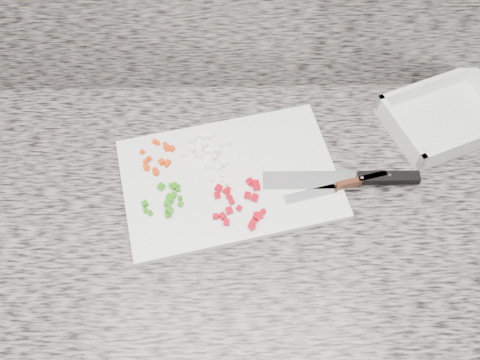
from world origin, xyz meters
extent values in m
cube|color=beige|center=(0.00, 1.44, 0.43)|extent=(3.92, 0.62, 0.86)
cube|color=slate|center=(0.00, 1.44, 0.88)|extent=(3.96, 0.64, 0.04)
cube|color=silver|center=(0.00, 1.48, 0.91)|extent=(0.47, 0.36, 0.01)
cube|color=red|center=(-0.17, 1.51, 0.92)|extent=(0.01, 0.01, 0.01)
cube|color=red|center=(-0.12, 1.55, 0.92)|extent=(0.01, 0.01, 0.01)
cube|color=red|center=(-0.13, 1.56, 0.92)|extent=(0.01, 0.01, 0.01)
cube|color=red|center=(-0.13, 1.55, 0.92)|extent=(0.01, 0.01, 0.01)
cube|color=red|center=(-0.13, 1.56, 0.92)|extent=(0.01, 0.01, 0.01)
cube|color=red|center=(-0.14, 1.52, 0.92)|extent=(0.02, 0.02, 0.01)
cube|color=red|center=(-0.15, 1.57, 0.92)|extent=(0.01, 0.01, 0.01)
cube|color=red|center=(-0.16, 1.57, 0.92)|extent=(0.01, 0.01, 0.01)
cube|color=red|center=(-0.13, 1.52, 0.92)|extent=(0.01, 0.01, 0.01)
cube|color=red|center=(-0.18, 1.54, 0.92)|extent=(0.01, 0.01, 0.01)
cube|color=red|center=(-0.17, 1.52, 0.92)|extent=(0.01, 0.01, 0.01)
cube|color=red|center=(-0.15, 1.50, 0.92)|extent=(0.01, 0.01, 0.01)
cube|color=red|center=(-0.15, 1.49, 0.92)|extent=(0.01, 0.01, 0.01)
cube|color=red|center=(-0.13, 1.51, 0.92)|extent=(0.01, 0.01, 0.01)
cube|color=red|center=(-0.17, 1.51, 0.92)|extent=(0.01, 0.01, 0.01)
cube|color=red|center=(-0.16, 1.52, 0.93)|extent=(0.01, 0.01, 0.01)
cube|color=white|center=(-0.06, 1.54, 0.92)|extent=(0.02, 0.02, 0.01)
cube|color=white|center=(-0.07, 1.58, 0.92)|extent=(0.01, 0.01, 0.01)
cube|color=white|center=(-0.03, 1.50, 0.92)|extent=(0.02, 0.02, 0.01)
cube|color=white|center=(-0.02, 1.51, 0.92)|extent=(0.02, 0.02, 0.01)
cube|color=white|center=(-0.06, 1.54, 0.92)|extent=(0.02, 0.02, 0.01)
cube|color=white|center=(-0.05, 1.59, 0.92)|extent=(0.01, 0.01, 0.01)
cube|color=white|center=(-0.03, 1.54, 0.93)|extent=(0.01, 0.01, 0.01)
cube|color=white|center=(-0.10, 1.54, 0.92)|extent=(0.02, 0.02, 0.01)
cube|color=white|center=(-0.03, 1.52, 0.93)|extent=(0.01, 0.01, 0.01)
cube|color=white|center=(-0.06, 1.58, 0.92)|extent=(0.02, 0.02, 0.01)
cube|color=white|center=(-0.04, 1.54, 0.92)|extent=(0.02, 0.02, 0.01)
cube|color=white|center=(-0.07, 1.54, 0.93)|extent=(0.02, 0.02, 0.01)
cube|color=white|center=(-0.05, 1.58, 0.92)|extent=(0.02, 0.02, 0.01)
cube|color=white|center=(0.00, 1.56, 0.92)|extent=(0.01, 0.01, 0.01)
cube|color=white|center=(-0.02, 1.56, 0.92)|extent=(0.01, 0.01, 0.01)
cube|color=white|center=(-0.05, 1.51, 0.92)|extent=(0.01, 0.01, 0.01)
cube|color=white|center=(0.00, 1.57, 0.92)|extent=(0.01, 0.01, 0.01)
cube|color=white|center=(-0.08, 1.57, 0.92)|extent=(0.01, 0.01, 0.01)
cube|color=white|center=(-0.08, 1.55, 0.92)|extent=(0.02, 0.02, 0.01)
cube|color=white|center=(-0.04, 1.56, 0.92)|extent=(0.01, 0.01, 0.01)
cube|color=white|center=(-0.06, 1.55, 0.93)|extent=(0.01, 0.01, 0.01)
cube|color=white|center=(-0.05, 1.54, 0.92)|extent=(0.01, 0.01, 0.01)
cube|color=#247C0B|center=(-0.12, 1.43, 0.93)|extent=(0.01, 0.01, 0.01)
cube|color=#247C0B|center=(-0.12, 1.44, 0.92)|extent=(0.02, 0.02, 0.01)
cube|color=#247C0B|center=(-0.15, 1.40, 0.92)|extent=(0.01, 0.01, 0.01)
cube|color=#247C0B|center=(-0.11, 1.46, 0.92)|extent=(0.01, 0.01, 0.01)
cube|color=#247C0B|center=(-0.10, 1.42, 0.92)|extent=(0.01, 0.01, 0.01)
cube|color=#247C0B|center=(-0.11, 1.46, 0.92)|extent=(0.01, 0.01, 0.01)
cube|color=#247C0B|center=(-0.10, 1.44, 0.92)|extent=(0.01, 0.01, 0.01)
cube|color=#247C0B|center=(-0.16, 1.41, 0.92)|extent=(0.01, 0.01, 0.01)
cube|color=#247C0B|center=(-0.14, 1.46, 0.92)|extent=(0.02, 0.02, 0.01)
cube|color=#247C0B|center=(-0.11, 1.44, 0.92)|extent=(0.01, 0.01, 0.01)
cube|color=#247C0B|center=(-0.17, 1.42, 0.92)|extent=(0.01, 0.01, 0.01)
cube|color=#247C0B|center=(-0.11, 1.46, 0.92)|extent=(0.02, 0.02, 0.01)
cube|color=#247C0B|center=(-0.12, 1.40, 0.92)|extent=(0.01, 0.01, 0.01)
cube|color=#247C0B|center=(-0.12, 1.42, 0.93)|extent=(0.01, 0.01, 0.01)
cube|color=#247C0B|center=(-0.12, 1.40, 0.93)|extent=(0.02, 0.02, 0.01)
cube|color=#247C0B|center=(-0.10, 1.46, 0.92)|extent=(0.01, 0.01, 0.01)
cube|color=#247C0B|center=(-0.12, 1.46, 0.92)|extent=(0.01, 0.01, 0.01)
cube|color=#B40213|center=(-0.01, 1.41, 0.92)|extent=(0.02, 0.02, 0.01)
cube|color=#B40213|center=(-0.01, 1.38, 0.92)|extent=(0.01, 0.01, 0.01)
cube|color=#B40213|center=(0.04, 1.37, 0.92)|extent=(0.02, 0.02, 0.01)
cube|color=#B40213|center=(-0.02, 1.39, 0.92)|extent=(0.02, 0.02, 0.01)
cube|color=#B40213|center=(-0.01, 1.45, 0.92)|extent=(0.01, 0.01, 0.01)
cube|color=#B40213|center=(0.06, 1.40, 0.92)|extent=(0.01, 0.01, 0.01)
cube|color=#B40213|center=(-0.03, 1.39, 0.92)|extent=(0.01, 0.01, 0.01)
cube|color=#B40213|center=(0.05, 1.46, 0.92)|extent=(0.02, 0.02, 0.01)
cube|color=#B40213|center=(-0.03, 1.46, 0.92)|extent=(0.01, 0.01, 0.01)
cube|color=#B40213|center=(0.04, 1.43, 0.92)|extent=(0.02, 0.02, 0.01)
cube|color=#B40213|center=(-0.03, 1.44, 0.92)|extent=(0.01, 0.01, 0.01)
cube|color=#B40213|center=(0.05, 1.39, 0.92)|extent=(0.01, 0.01, 0.01)
cube|color=#B40213|center=(0.04, 1.38, 0.92)|extent=(0.02, 0.02, 0.01)
cube|color=#B40213|center=(-0.03, 1.45, 0.92)|extent=(0.02, 0.02, 0.01)
cube|color=#B40213|center=(0.04, 1.38, 0.92)|extent=(0.01, 0.01, 0.01)
cube|color=#B40213|center=(-0.01, 1.44, 0.92)|extent=(0.01, 0.01, 0.01)
cube|color=#B40213|center=(0.03, 1.47, 0.92)|extent=(0.02, 0.02, 0.01)
cube|color=#B40213|center=(-0.01, 1.45, 0.92)|extent=(0.01, 0.01, 0.01)
cube|color=#B40213|center=(0.03, 1.44, 0.92)|extent=(0.01, 0.01, 0.01)
cube|color=#B40213|center=(0.04, 1.46, 0.92)|extent=(0.01, 0.01, 0.01)
cube|color=#B40213|center=(0.00, 1.43, 0.92)|extent=(0.01, 0.01, 0.01)
cube|color=#B40213|center=(0.04, 1.38, 0.92)|extent=(0.01, 0.01, 0.01)
cube|color=#B40213|center=(0.05, 1.39, 0.92)|extent=(0.01, 0.01, 0.01)
cube|color=#B40213|center=(0.05, 1.46, 0.92)|extent=(0.01, 0.01, 0.01)
cube|color=#B40213|center=(0.01, 1.41, 0.92)|extent=(0.01, 0.01, 0.01)
cube|color=#B40213|center=(0.05, 1.39, 0.92)|extent=(0.02, 0.02, 0.01)
cube|color=#F3EDBB|center=(-0.02, 1.46, 0.92)|extent=(0.01, 0.01, 0.00)
cube|color=#F3EDBB|center=(-0.02, 1.47, 0.92)|extent=(0.01, 0.01, 0.01)
cube|color=#F3EDBB|center=(0.00, 1.45, 0.92)|extent=(0.01, 0.01, 0.00)
cube|color=#F3EDBB|center=(-0.02, 1.46, 0.92)|extent=(0.01, 0.01, 0.01)
cube|color=#F3EDBB|center=(-0.02, 1.46, 0.92)|extent=(0.01, 0.01, 0.00)
cube|color=#F3EDBB|center=(-0.04, 1.48, 0.92)|extent=(0.01, 0.01, 0.01)
cube|color=#F3EDBB|center=(-0.02, 1.49, 0.92)|extent=(0.01, 0.01, 0.01)
cube|color=#F3EDBB|center=(-0.01, 1.46, 0.92)|extent=(0.01, 0.01, 0.00)
cube|color=#F3EDBB|center=(-0.01, 1.47, 0.92)|extent=(0.01, 0.01, 0.01)
cube|color=#F3EDBB|center=(-0.02, 1.48, 0.92)|extent=(0.01, 0.01, 0.01)
cube|color=#F3EDBB|center=(-0.02, 1.46, 0.92)|extent=(0.01, 0.01, 0.00)
cube|color=#F3EDBB|center=(-0.02, 1.46, 0.92)|extent=(0.01, 0.01, 0.01)
cube|color=#F3EDBB|center=(-0.02, 1.49, 0.92)|extent=(0.01, 0.01, 0.01)
cube|color=#F3EDBB|center=(-0.03, 1.45, 0.92)|extent=(0.01, 0.01, 0.01)
cube|color=silver|center=(0.15, 1.47, 0.92)|extent=(0.18, 0.04, 0.00)
cube|color=black|center=(0.30, 1.47, 0.92)|extent=(0.12, 0.02, 0.02)
cylinder|color=silver|center=(0.30, 1.47, 0.93)|extent=(0.01, 0.01, 0.00)
cube|color=silver|center=(0.15, 1.44, 0.92)|extent=(0.11, 0.05, 0.00)
cube|color=#441D11|center=(0.25, 1.47, 0.92)|extent=(0.10, 0.04, 0.02)
cylinder|color=silver|center=(0.25, 1.47, 0.93)|extent=(0.01, 0.01, 0.00)
cube|color=silver|center=(0.45, 1.62, 0.91)|extent=(0.29, 0.25, 0.01)
cube|color=silver|center=(0.42, 1.69, 0.93)|extent=(0.23, 0.10, 0.04)
cube|color=silver|center=(0.48, 1.55, 0.93)|extent=(0.23, 0.10, 0.04)
cube|color=silver|center=(0.34, 1.58, 0.93)|extent=(0.07, 0.16, 0.04)
camera|label=1|loc=(0.01, 0.93, 1.80)|focal=40.00mm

